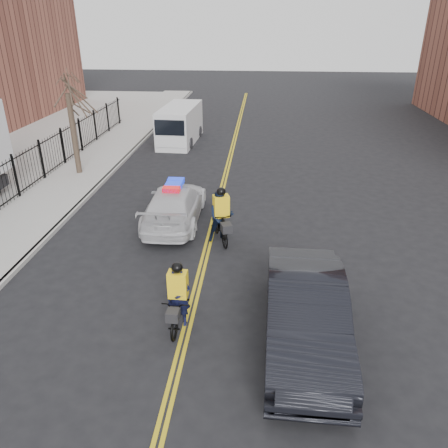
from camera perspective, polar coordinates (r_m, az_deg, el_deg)
ground at (r=13.39m, az=-3.59°, el=-8.50°), size 120.00×120.00×0.00m
center_line_left at (r=20.48m, az=-0.63°, el=4.05°), size 0.10×60.00×0.01m
center_line_right at (r=20.46m, az=-0.18°, el=4.03°), size 0.10×60.00×0.01m
sidewalk at (r=22.38m, az=-19.96°, el=4.56°), size 3.00×60.00×0.15m
curb at (r=21.80m, az=-16.36°, el=4.54°), size 0.20×60.00×0.15m
iron_fence at (r=22.76m, az=-23.77°, el=6.74°), size 0.12×28.00×2.00m
street_tree at (r=23.31m, az=-19.51°, el=14.31°), size 3.20×3.20×4.80m
police_cruiser at (r=17.42m, az=-6.46°, el=2.57°), size 2.14×5.14×1.64m
dark_sedan at (r=11.08m, az=10.60°, el=-11.42°), size 1.99×5.47×1.79m
cargo_van at (r=29.13m, az=-5.84°, el=12.71°), size 2.33×5.59×2.30m
cyclist_near at (r=11.71m, az=-5.92°, el=-10.29°), size 0.73×1.94×1.89m
cyclist_far at (r=15.75m, az=-0.37°, el=0.48°), size 1.24×2.14×2.09m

